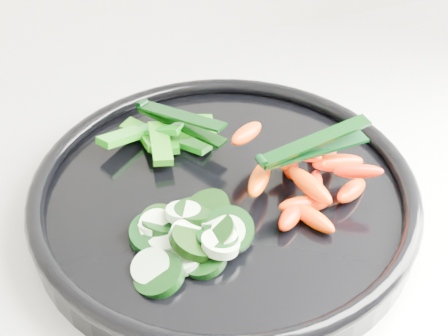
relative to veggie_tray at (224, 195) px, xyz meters
name	(u,v)px	position (x,y,z in m)	size (l,w,h in m)	color
counter	(448,335)	(0.42, 0.03, -0.48)	(2.02, 0.62, 0.93)	white
veggie_tray	(224,195)	(0.00, 0.00, 0.00)	(0.47, 0.47, 0.04)	black
cucumber_pile	(186,236)	(-0.06, -0.05, 0.01)	(0.12, 0.11, 0.04)	black
carrot_pile	(306,175)	(0.07, -0.03, 0.02)	(0.13, 0.15, 0.05)	#F90E00
pepper_pile	(163,136)	(-0.03, 0.10, 0.01)	(0.14, 0.10, 0.04)	#116409
tong_carrot	(312,146)	(0.08, -0.02, 0.05)	(0.11, 0.02, 0.02)	black
tong_pepper	(178,119)	(-0.01, 0.10, 0.03)	(0.07, 0.10, 0.02)	black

